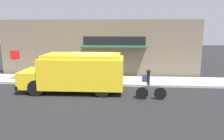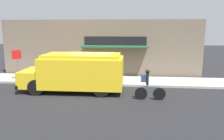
% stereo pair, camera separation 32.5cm
% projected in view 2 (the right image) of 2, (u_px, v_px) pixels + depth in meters
% --- Properties ---
extents(ground_plane, '(70.00, 70.00, 0.00)m').
position_uv_depth(ground_plane, '(93.00, 86.00, 14.10)').
color(ground_plane, '#232326').
extents(sidewalk, '(28.00, 2.52, 0.14)m').
position_uv_depth(sidewalk, '(96.00, 80.00, 15.32)').
color(sidewalk, '#ADAAA3').
rests_on(sidewalk, ground_plane).
extents(storefront, '(15.16, 1.12, 4.28)m').
position_uv_depth(storefront, '(100.00, 48.00, 16.38)').
color(storefront, '#756656').
rests_on(storefront, ground_plane).
extents(school_bus, '(5.94, 2.78, 2.21)m').
position_uv_depth(school_bus, '(77.00, 72.00, 12.71)').
color(school_bus, yellow).
rests_on(school_bus, ground_plane).
extents(cyclist, '(1.59, 0.22, 1.61)m').
position_uv_depth(cyclist, '(148.00, 85.00, 11.20)').
color(cyclist, black).
rests_on(cyclist, ground_plane).
extents(stop_sign_post, '(0.45, 0.45, 2.10)m').
position_uv_depth(stop_sign_post, '(17.00, 60.00, 14.91)').
color(stop_sign_post, slate).
rests_on(stop_sign_post, sidewalk).
extents(trash_bin, '(0.47, 0.47, 0.83)m').
position_uv_depth(trash_bin, '(58.00, 71.00, 16.16)').
color(trash_bin, slate).
rests_on(trash_bin, sidewalk).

